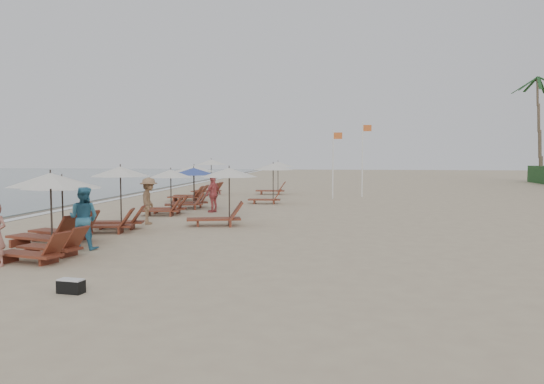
# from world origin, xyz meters

# --- Properties ---
(ground) EXTENTS (160.00, 160.00, 0.00)m
(ground) POSITION_xyz_m (0.00, 0.00, 0.00)
(ground) COLOR tan
(ground) RESTS_ON ground
(wet_sand_band) EXTENTS (3.20, 140.00, 0.01)m
(wet_sand_band) POSITION_xyz_m (-12.50, 10.00, 0.00)
(wet_sand_band) COLOR #6B5E4C
(wet_sand_band) RESTS_ON ground
(foam_line) EXTENTS (0.50, 140.00, 0.02)m
(foam_line) POSITION_xyz_m (-11.20, 10.00, 0.01)
(foam_line) COLOR white
(foam_line) RESTS_ON ground
(lounger_station_0) EXTENTS (2.49, 2.22, 2.28)m
(lounger_station_0) POSITION_xyz_m (-5.10, -2.68, 1.20)
(lounger_station_0) COLOR brown
(lounger_station_0) RESTS_ON ground
(lounger_station_1) EXTENTS (2.84, 2.56, 2.06)m
(lounger_station_1) POSITION_xyz_m (-6.20, -0.19, 1.04)
(lounger_station_1) COLOR brown
(lounger_station_1) RESTS_ON ground
(lounger_station_2) EXTENTS (2.53, 2.18, 2.32)m
(lounger_station_2) POSITION_xyz_m (-5.52, 2.70, 1.15)
(lounger_station_2) COLOR brown
(lounger_station_2) RESTS_ON ground
(lounger_station_3) EXTENTS (2.35, 2.03, 2.05)m
(lounger_station_3) POSITION_xyz_m (-5.39, 8.04, 1.05)
(lounger_station_3) COLOR brown
(lounger_station_3) RESTS_ON ground
(lounger_station_4) EXTENTS (2.60, 2.33, 2.06)m
(lounger_station_4) POSITION_xyz_m (-5.16, 10.99, 1.10)
(lounger_station_4) COLOR brown
(lounger_station_4) RESTS_ON ground
(lounger_station_5) EXTENTS (2.68, 2.45, 2.08)m
(lounger_station_5) POSITION_xyz_m (-6.39, 15.38, 1.11)
(lounger_station_5) COLOR brown
(lounger_station_5) RESTS_ON ground
(lounger_station_6) EXTENTS (2.45, 2.17, 2.38)m
(lounger_station_6) POSITION_xyz_m (-6.56, 20.33, 1.23)
(lounger_station_6) COLOR brown
(lounger_station_6) RESTS_ON ground
(inland_station_0) EXTENTS (2.80, 2.24, 2.22)m
(inland_station_0) POSITION_xyz_m (-2.06, 4.71, 1.33)
(inland_station_0) COLOR brown
(inland_station_0) RESTS_ON ground
(inland_station_1) EXTENTS (2.54, 2.24, 2.22)m
(inland_station_1) POSITION_xyz_m (-1.51, 14.21, 1.47)
(inland_station_1) COLOR brown
(inland_station_1) RESTS_ON ground
(inland_station_2) EXTENTS (2.66, 2.24, 2.22)m
(inland_station_2) POSITION_xyz_m (-2.14, 21.16, 1.39)
(inland_station_2) COLOR brown
(inland_station_2) RESTS_ON ground
(beachgoer_mid_a) EXTENTS (0.93, 0.74, 1.83)m
(beachgoer_mid_a) POSITION_xyz_m (-4.85, -1.03, 0.92)
(beachgoer_mid_a) COLOR teal
(beachgoer_mid_a) RESTS_ON ground
(beachgoer_mid_b) EXTENTS (0.93, 1.31, 1.84)m
(beachgoer_mid_b) POSITION_xyz_m (-5.01, 4.72, 0.92)
(beachgoer_mid_b) COLOR #8A6646
(beachgoer_mid_b) RESTS_ON ground
(beachgoer_far_a) EXTENTS (0.81, 1.09, 1.73)m
(beachgoer_far_a) POSITION_xyz_m (-3.54, 9.33, 0.86)
(beachgoer_far_a) COLOR #BC4B4B
(beachgoer_far_a) RESTS_ON ground
(duffel_bag) EXTENTS (0.55, 0.33, 0.29)m
(duffel_bag) POSITION_xyz_m (-2.74, -5.82, 0.15)
(duffel_bag) COLOR black
(duffel_bag) RESTS_ON ground
(flag_pole_near) EXTENTS (0.59, 0.08, 4.27)m
(flag_pole_near) POSITION_xyz_m (1.91, 18.06, 2.38)
(flag_pole_near) COLOR silver
(flag_pole_near) RESTS_ON ground
(flag_pole_far) EXTENTS (0.60, 0.08, 4.80)m
(flag_pole_far) POSITION_xyz_m (3.74, 19.66, 2.65)
(flag_pole_far) COLOR silver
(flag_pole_far) RESTS_ON ground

